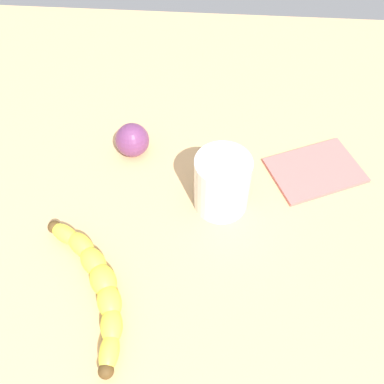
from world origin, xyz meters
The scene contains 5 objects.
wooden_tabletop centered at (0.00, 0.00, 1.50)cm, with size 120.00×120.00×3.00cm, color tan.
banana centered at (5.48, 5.22, 4.60)cm, with size 12.72×19.70×3.21cm.
smoothie_glass centered at (-9.31, -9.34, 7.30)cm, with size 7.63×7.63×8.78cm.
plum_fruit centered at (4.64, -18.34, 5.62)cm, with size 5.24×5.24×5.24cm, color #6B3360.
folded_napkin centered at (-23.47, -16.26, 3.30)cm, with size 13.33×9.36×0.60cm, color #BC6660.
Camera 1 is at (-7.96, 27.87, 53.20)cm, focal length 40.52 mm.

